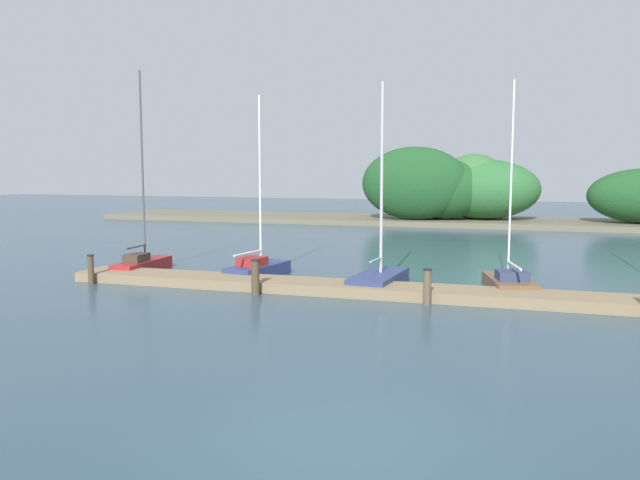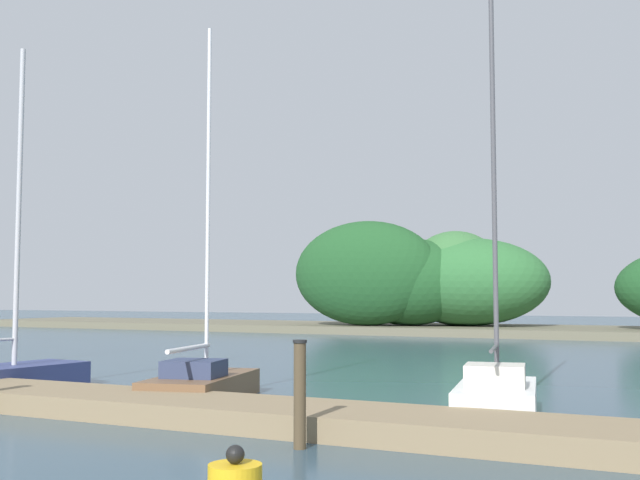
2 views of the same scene
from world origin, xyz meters
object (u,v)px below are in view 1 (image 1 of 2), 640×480
object	(u,v)px
sailboat_3	(509,281)
mooring_piling_2	(427,287)
sailboat_1	(259,267)
mooring_piling_1	(255,277)
sailboat_2	(380,277)
mooring_piling_0	(91,269)
sailboat_0	(143,262)

from	to	relation	value
sailboat_3	mooring_piling_2	xyz separation A→B (m)	(-2.39, -3.18, 0.24)
sailboat_1	mooring_piling_1	size ratio (longest dim) A/B	5.86
sailboat_2	mooring_piling_0	bearing A→B (deg)	108.73
sailboat_3	sailboat_0	bearing A→B (deg)	77.74
sailboat_2	mooring_piling_0	size ratio (longest dim) A/B	6.69
sailboat_1	sailboat_2	bearing A→B (deg)	-88.04
sailboat_3	mooring_piling_2	world-z (taller)	sailboat_3
sailboat_2	sailboat_3	bearing A→B (deg)	-78.04
sailboat_2	mooring_piling_1	size ratio (longest dim) A/B	6.04
sailboat_0	mooring_piling_2	world-z (taller)	sailboat_0
sailboat_2	mooring_piling_1	distance (m)	4.57
sailboat_1	sailboat_2	world-z (taller)	sailboat_2
mooring_piling_0	sailboat_3	bearing A→B (deg)	12.07
sailboat_3	mooring_piling_1	distance (m)	8.78
sailboat_0	mooring_piling_0	world-z (taller)	sailboat_0
mooring_piling_1	mooring_piling_2	size ratio (longest dim) A/B	1.04
sailboat_1	mooring_piling_0	size ratio (longest dim) A/B	6.49
sailboat_1	mooring_piling_2	world-z (taller)	sailboat_1
mooring_piling_2	sailboat_0	bearing A→B (deg)	166.36
sailboat_1	mooring_piling_2	xyz separation A→B (m)	(7.06, -3.29, 0.20)
sailboat_2	mooring_piling_2	bearing A→B (deg)	-137.08
sailboat_0	sailboat_1	world-z (taller)	sailboat_0
sailboat_1	mooring_piling_0	bearing A→B (deg)	131.39
sailboat_0	mooring_piling_1	world-z (taller)	sailboat_0
sailboat_3	mooring_piling_2	size ratio (longest dim) A/B	6.28
sailboat_0	sailboat_2	bearing A→B (deg)	-94.11
mooring_piling_0	mooring_piling_2	bearing A→B (deg)	-0.06
sailboat_2	mooring_piling_1	world-z (taller)	sailboat_2
mooring_piling_2	sailboat_1	bearing A→B (deg)	155.01
sailboat_2	sailboat_1	bearing A→B (deg)	86.84
sailboat_2	mooring_piling_2	size ratio (longest dim) A/B	6.31
sailboat_0	sailboat_3	distance (m)	14.45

